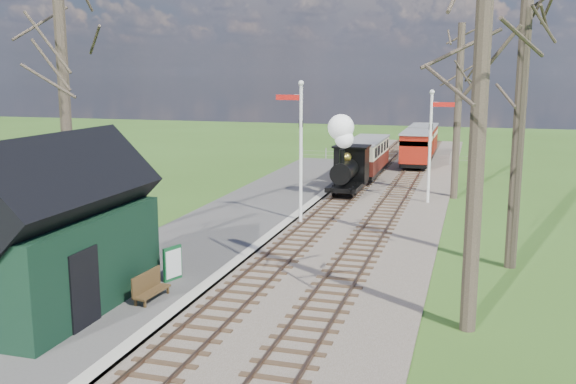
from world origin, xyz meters
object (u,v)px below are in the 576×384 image
(semaphore_near, at_px, (299,142))
(locomotive, at_px, (347,160))
(red_carriage_b, at_px, (423,140))
(station_shed, at_px, (55,234))
(sign_board, at_px, (173,263))
(coach, at_px, (366,156))
(semaphore_far, at_px, (432,138))
(person, at_px, (140,262))
(bench, at_px, (149,287))
(red_carriage_a, at_px, (417,148))

(semaphore_near, relative_size, locomotive, 1.45)
(red_carriage_b, bearing_deg, station_shed, -100.97)
(red_carriage_b, height_order, sign_board, red_carriage_b)
(coach, relative_size, sign_board, 6.39)
(semaphore_far, height_order, person, semaphore_far)
(coach, relative_size, bench, 4.81)
(red_carriage_a, bearing_deg, semaphore_far, -81.65)
(semaphore_near, xyz_separation_m, semaphore_far, (5.14, 6.00, -0.27))
(person, bearing_deg, station_shed, 129.85)
(locomotive, bearing_deg, semaphore_near, -96.32)
(station_shed, xyz_separation_m, locomotive, (4.29, 18.84, -0.29))
(semaphore_near, relative_size, red_carriage_b, 1.29)
(bench, bearing_deg, red_carriage_b, 82.01)
(semaphore_far, xyz_separation_m, red_carriage_a, (-1.77, 12.08, -1.92))
(red_carriage_a, height_order, red_carriage_b, same)
(station_shed, bearing_deg, coach, 80.21)
(locomotive, bearing_deg, semaphore_far, -10.78)
(red_carriage_a, distance_m, bench, 29.27)
(bench, relative_size, person, 0.93)
(semaphore_far, height_order, red_carriage_b, semaphore_far)
(semaphore_near, bearing_deg, person, -102.67)
(semaphore_far, height_order, coach, semaphore_far)
(coach, bearing_deg, semaphore_near, -93.41)
(semaphore_near, height_order, red_carriage_a, semaphore_near)
(red_carriage_b, distance_m, sign_board, 32.99)
(red_carriage_b, height_order, bench, red_carriage_b)
(station_shed, height_order, bench, station_shed)
(red_carriage_a, relative_size, red_carriage_b, 1.00)
(semaphore_near, xyz_separation_m, bench, (-1.46, -10.78, -3.05))
(station_shed, height_order, semaphore_far, semaphore_far)
(semaphore_far, height_order, bench, semaphore_far)
(bench, bearing_deg, semaphore_near, 82.31)
(locomotive, bearing_deg, bench, -97.16)
(locomotive, xyz_separation_m, red_carriage_a, (2.61, 11.25, -0.55))
(semaphore_near, relative_size, sign_board, 5.81)
(station_shed, relative_size, coach, 0.92)
(red_carriage_a, bearing_deg, station_shed, -102.91)
(station_shed, bearing_deg, semaphore_far, 64.28)
(semaphore_near, xyz_separation_m, locomotive, (0.76, 6.83, -1.64))
(locomotive, bearing_deg, red_carriage_b, 81.14)
(sign_board, bearing_deg, red_carriage_a, 79.67)
(coach, bearing_deg, sign_board, -96.10)
(red_carriage_b, xyz_separation_m, sign_board, (-4.94, -32.61, -0.69))
(semaphore_near, relative_size, coach, 0.91)
(red_carriage_b, bearing_deg, person, -99.48)
(locomotive, distance_m, red_carriage_b, 16.96)
(semaphore_far, distance_m, person, 17.67)
(coach, bearing_deg, semaphore_far, -57.61)
(bench, bearing_deg, semaphore_far, 68.53)
(station_shed, relative_size, bench, 4.43)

